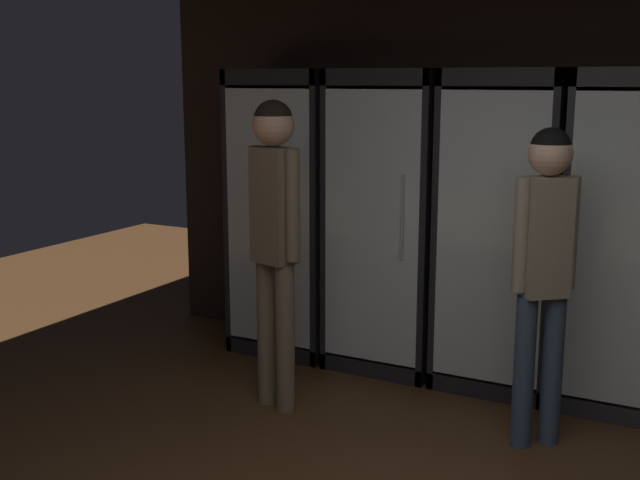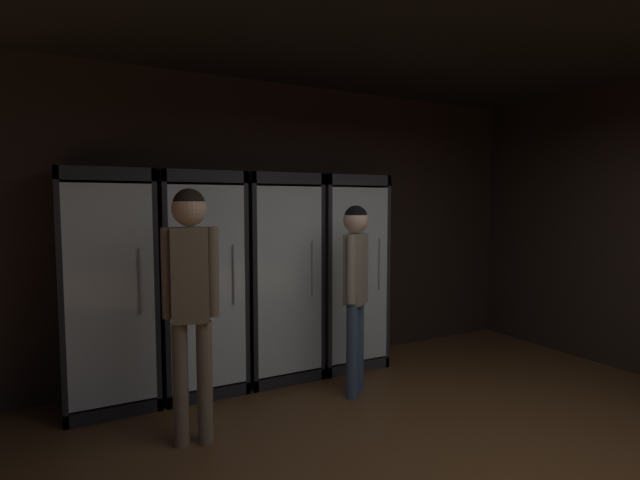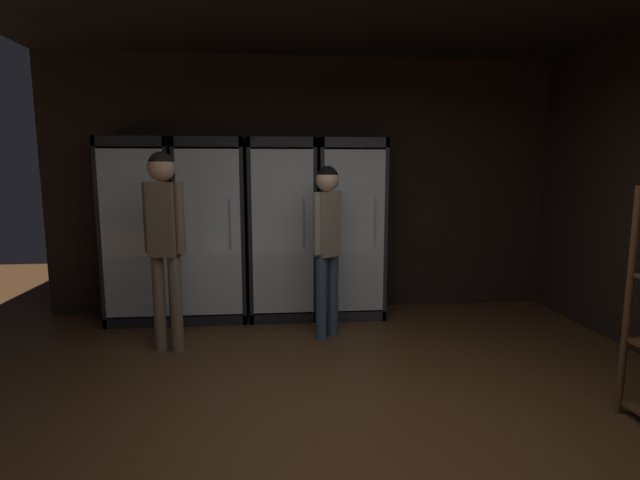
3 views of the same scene
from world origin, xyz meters
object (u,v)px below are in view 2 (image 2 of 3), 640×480
cooler_far_left (108,292)px  shopper_far (356,278)px  cooler_center (276,278)px  cooler_right (343,273)px  cooler_left (199,285)px  shopper_near (191,284)px

cooler_far_left → shopper_far: 2.01m
cooler_center → cooler_right: bearing=0.0°
cooler_left → cooler_center: bearing=0.0°
cooler_center → cooler_right: (0.73, 0.00, 0.00)m
cooler_left → cooler_center: same height
cooler_far_left → shopper_far: bearing=-22.0°
shopper_far → cooler_right: bearing=66.4°
cooler_far_left → cooler_left: 0.73m
cooler_far_left → cooler_right: size_ratio=1.00×
cooler_left → cooler_center: (0.73, 0.00, 0.00)m
cooler_center → cooler_right: size_ratio=1.00×
cooler_left → cooler_center: size_ratio=1.00×
cooler_far_left → cooler_center: bearing=-0.0°
shopper_far → shopper_near: bearing=-171.8°
cooler_center → shopper_near: (-1.02, -0.96, 0.17)m
cooler_left → shopper_far: (1.13, -0.75, 0.08)m
cooler_far_left → shopper_near: bearing=-65.4°
cooler_center → shopper_far: (0.40, -0.75, 0.08)m
cooler_left → cooler_right: 1.46m
cooler_far_left → cooler_left: (0.73, -0.00, 0.00)m
shopper_near → cooler_far_left: bearing=114.6°
cooler_far_left → shopper_far: cooler_far_left is taller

